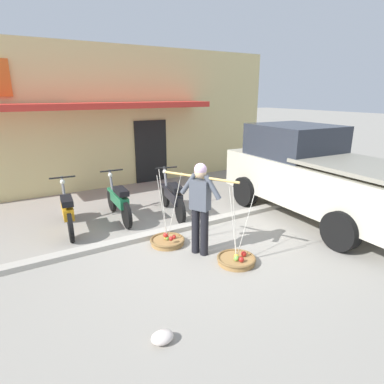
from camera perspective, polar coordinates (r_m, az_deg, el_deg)
The scene contains 11 objects.
ground_plane at distance 6.56m, azimuth 0.14°, elevation -8.90°, with size 90.00×90.00×0.00m, color gray.
sidewalk_curb at distance 7.09m, azimuth -2.85°, elevation -6.43°, with size 20.00×0.24×0.10m, color #AEA89C.
fruit_vendor at distance 5.82m, azimuth 1.42°, elevation -1.94°, with size 0.71×1.31×1.70m.
fruit_basket_left_side at distance 6.52m, azimuth -4.27°, elevation -8.38°, with size 0.68×0.68×1.45m.
fruit_basket_right_side at distance 5.88m, azimuth 7.70°, elevation -11.46°, with size 0.68×0.68×1.45m.
motorcycle_nearest_shop at distance 7.45m, azimuth -20.78°, elevation -3.05°, with size 0.54×1.82×1.09m.
motorcycle_second_in_row at distance 7.78m, azimuth -12.56°, elevation -1.51°, with size 0.54×1.82×1.09m.
motorcycle_third_in_row at distance 7.90m, azimuth -3.40°, elevation -0.84°, with size 0.57×1.80×1.09m.
parked_truck at distance 8.24m, azimuth 20.29°, elevation 3.05°, with size 2.37×4.80×2.10m.
storefront_building at distance 12.61m, azimuth -20.52°, elevation 12.40°, with size 13.00×6.00×4.20m.
plastic_litter_bag at distance 4.28m, azimuth -5.16°, elevation -23.75°, with size 0.28×0.22×0.14m, color silver.
Camera 1 is at (-3.10, -5.03, 2.85)m, focal length 30.83 mm.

